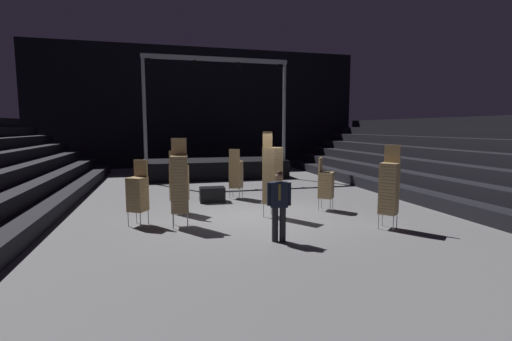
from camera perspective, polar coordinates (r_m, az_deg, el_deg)
ground_plane at (r=11.02m, az=0.57°, el=-7.61°), size 22.00×30.00×0.10m
arena_end_wall at (r=25.49m, az=-8.41°, el=9.63°), size 22.00×0.30×8.00m
bleacher_bank_right at (r=15.93m, az=30.00°, el=1.86°), size 5.25×24.00×3.15m
stage_riser at (r=19.88m, az=-6.44°, el=0.63°), size 7.49×3.08×6.10m
man_with_tie at (r=8.58m, az=3.61°, el=-4.89°), size 0.57×0.31×1.69m
chair_stack_front_left at (r=10.25m, az=20.03°, el=-2.48°), size 0.62×0.62×2.22m
chair_stack_front_right at (r=10.87m, az=2.58°, el=-0.68°), size 0.61×0.61×2.56m
chair_stack_mid_left at (r=13.83m, az=-3.14°, el=-0.49°), size 0.60×0.60×1.88m
chair_stack_mid_right at (r=12.06m, az=10.82°, el=-2.07°), size 0.62×0.62×1.71m
chair_stack_mid_centre at (r=11.64m, az=-11.89°, el=-1.78°), size 0.62×0.62×1.96m
chair_stack_rear_left at (r=10.49m, az=-17.96°, el=-3.36°), size 0.60×0.60×1.79m
chair_stack_rear_right at (r=10.02m, az=-11.82°, el=-1.94°), size 0.47×0.47×2.39m
equipment_road_case at (r=13.35m, az=-6.84°, el=-3.74°), size 0.93×0.64×0.53m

